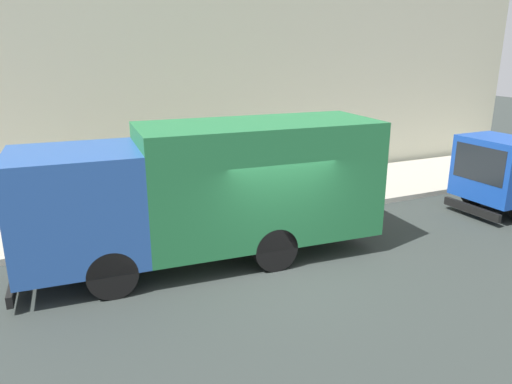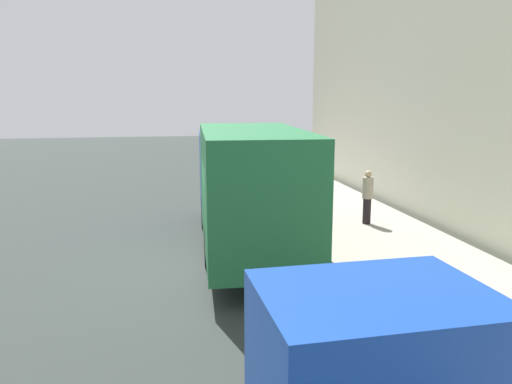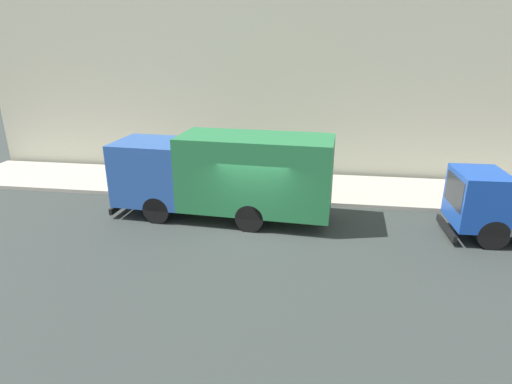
{
  "view_description": "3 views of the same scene",
  "coord_description": "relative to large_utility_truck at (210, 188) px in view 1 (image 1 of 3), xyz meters",
  "views": [
    {
      "loc": [
        -8.75,
        4.67,
        4.89
      ],
      "look_at": [
        1.42,
        0.03,
        1.51
      ],
      "focal_mm": 33.51,
      "sensor_mm": 36.0,
      "label": 1
    },
    {
      "loc": [
        -0.95,
        -11.53,
        4.04
      ],
      "look_at": [
        1.53,
        1.36,
        1.53
      ],
      "focal_mm": 35.66,
      "sensor_mm": 36.0,
      "label": 2
    },
    {
      "loc": [
        -13.39,
        -2.1,
        6.45
      ],
      "look_at": [
        0.96,
        0.01,
        1.22
      ],
      "focal_mm": 29.36,
      "sensor_mm": 36.0,
      "label": 3
    }
  ],
  "objects": [
    {
      "name": "building_facade",
      "position": [
        6.23,
        -1.27,
        3.29
      ],
      "size": [
        0.5,
        30.0,
        10.17
      ],
      "primitive_type": "cube",
      "color": "#B8B69D",
      "rests_on": "ground"
    },
    {
      "name": "ground",
      "position": [
        -1.28,
        -1.27,
        -1.8
      ],
      "size": [
        80.0,
        80.0,
        0.0
      ],
      "primitive_type": "plane",
      "color": "#2E3431"
    },
    {
      "name": "pedestrian_walking",
      "position": [
        3.96,
        1.43,
        -0.77
      ],
      "size": [
        0.41,
        0.41,
        1.64
      ],
      "rotation": [
        0.0,
        0.0,
        4.41
      ],
      "color": "black",
      "rests_on": "sidewalk"
    },
    {
      "name": "sidewalk",
      "position": [
        3.73,
        -1.27,
        -1.72
      ],
      "size": [
        4.01,
        30.0,
        0.16
      ],
      "primitive_type": "cube",
      "color": "#A59F90",
      "rests_on": "ground"
    },
    {
      "name": "pedestrian_standing",
      "position": [
        2.44,
        2.83,
        -0.78
      ],
      "size": [
        0.36,
        0.36,
        1.62
      ],
      "rotation": [
        0.0,
        0.0,
        6.26
      ],
      "color": "#3E3E50",
      "rests_on": "sidewalk"
    },
    {
      "name": "large_utility_truck",
      "position": [
        0.0,
        0.0,
        0.0
      ],
      "size": [
        2.85,
        8.44,
        3.26
      ],
      "rotation": [
        0.0,
        0.0,
        -0.06
      ],
      "color": "#254D99",
      "rests_on": "ground"
    }
  ]
}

